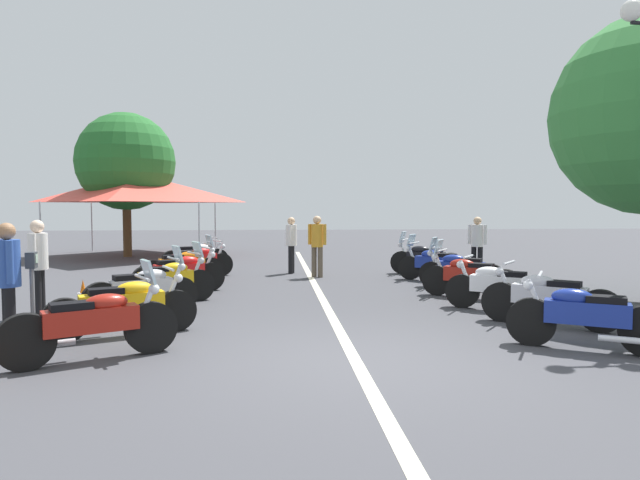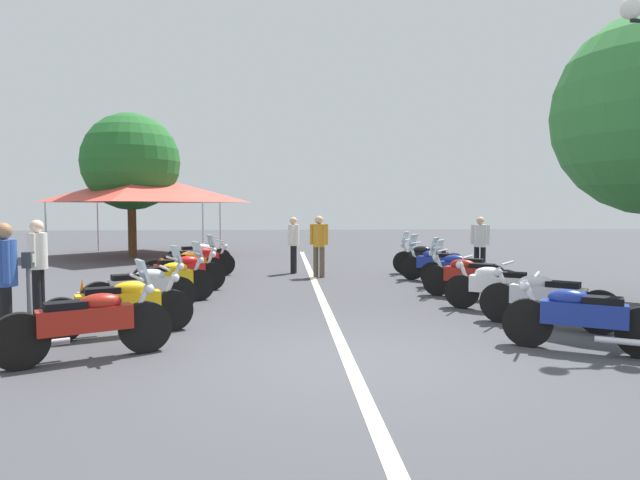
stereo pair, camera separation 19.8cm
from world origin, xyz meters
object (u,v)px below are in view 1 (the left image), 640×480
Objects in this scene: motorcycle_left_row_3 at (168,280)px; bystander_2 at (317,241)px; traffic_cone_1 at (83,297)px; bystander_1 at (38,261)px; parking_meter at (32,281)px; bystander_0 at (8,275)px; motorcycle_left_row_2 at (143,289)px; bystander_4 at (477,241)px; motorcycle_left_row_6 at (196,261)px; bystander_3 at (291,241)px; motorcycle_left_row_1 at (124,306)px; event_tent at (139,188)px; motorcycle_right_row_4 at (460,269)px; motorcycle_left_row_5 at (183,266)px; roadside_tree_1 at (126,162)px; motorcycle_right_row_3 at (469,276)px; motorcycle_left_row_0 at (94,323)px; motorcycle_right_row_2 at (498,286)px; motorcycle_right_row_5 at (436,264)px; motorcycle_right_row_0 at (585,316)px; motorcycle_left_row_4 at (180,272)px; motorcycle_right_row_1 at (548,298)px; motorcycle_right_row_6 at (425,258)px.

bystander_2 is at bearing 19.71° from motorcycle_left_row_3.
traffic_cone_1 is 0.99m from bystander_1.
bystander_0 is at bearing -157.17° from parking_meter.
bystander_4 is (5.03, -7.90, 0.49)m from motorcycle_left_row_2.
bystander_3 is at bearing -11.78° from motorcycle_left_row_6.
motorcycle_left_row_1 is 1.55m from motorcycle_left_row_2.
event_tent is (14.33, 1.67, 1.65)m from bystander_0.
bystander_4 reaches higher than motorcycle_right_row_4.
roadside_tree_1 is (8.01, 3.40, 3.17)m from motorcycle_left_row_5.
motorcycle_left_row_5 is 6.78m from motorcycle_right_row_3.
motorcycle_right_row_3 is at bearing -45.74° from motorcycle_left_row_5.
motorcycle_left_row_0 is 7.59m from motorcycle_right_row_3.
bystander_3 is at bearing 61.34° from bystander_2.
motorcycle_left_row_1 is at bearing 135.62° from bystander_1.
bystander_3 is (4.61, 3.57, 0.48)m from motorcycle_right_row_3.
motorcycle_left_row_1 is (1.29, -0.02, -0.02)m from motorcycle_left_row_0.
motorcycle_right_row_3 reaches higher than motorcycle_right_row_4.
motorcycle_right_row_2 is at bearing 125.31° from motorcycle_right_row_3.
motorcycle_left_row_2 is 1.03× the size of motorcycle_right_row_5.
bystander_0 reaches higher than motorcycle_right_row_0.
event_tent reaches higher than bystander_0.
motorcycle_left_row_4 is (4.14, -0.13, 0.00)m from motorcycle_left_row_1.
motorcycle_right_row_4 is 1.05× the size of bystander_1.
motorcycle_left_row_4 is 6.72m from motorcycle_right_row_2.
bystander_4 is at bearing -70.85° from motorcycle_right_row_0.
motorcycle_right_row_3 reaches higher than traffic_cone_1.
motorcycle_right_row_1 is at bearing -127.91° from bystander_2.
motorcycle_left_row_1 is 1.22× the size of bystander_1.
motorcycle_right_row_0 is at bearing 141.78° from bystander_0.
motorcycle_right_row_0 is 1.02× the size of motorcycle_right_row_3.
bystander_2 is (3.67, 2.90, 0.51)m from motorcycle_right_row_3.
bystander_3 is at bearing -134.06° from roadside_tree_1.
motorcycle_right_row_1 is 0.32× the size of roadside_tree_1.
bystander_3 is at bearing -37.95° from motorcycle_right_row_0.
motorcycle_left_row_3 reaches higher than motorcycle_left_row_4.
motorcycle_left_row_6 is 9.32m from motorcycle_right_row_1.
motorcycle_right_row_2 is (-2.64, -6.18, -0.00)m from motorcycle_left_row_4.
traffic_cone_1 is at bearing -132.05° from motorcycle_left_row_5.
bystander_3 is (4.83, -2.59, 0.48)m from motorcycle_left_row_3.
motorcycle_left_row_0 is at bearing 81.89° from motorcycle_right_row_6.
motorcycle_left_row_3 is at bearing -24.61° from bystander_4.
bystander_0 reaches higher than motorcycle_right_row_1.
parking_meter is 0.80× the size of bystander_3.
motorcycle_right_row_1 is (-1.42, -6.62, -0.01)m from motorcycle_left_row_2.
motorcycle_left_row_5 is at bearing 20.95° from motorcycle_right_row_4.
motorcycle_right_row_3 is at bearing 117.84° from motorcycle_right_row_6.
motorcycle_left_row_2 is 5.31m from motorcycle_left_row_6.
bystander_1 is at bearing 44.11° from motorcycle_right_row_3.
bystander_3 reaches higher than motorcycle_right_row_5.
motorcycle_right_row_4 is 1.06× the size of bystander_2.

